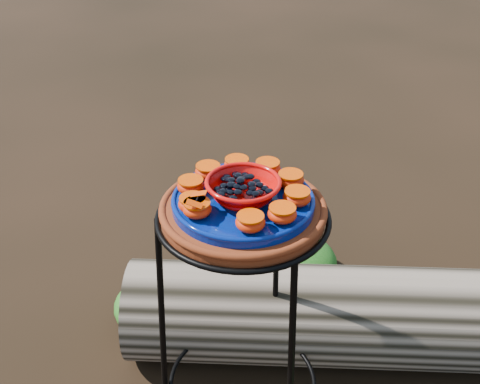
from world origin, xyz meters
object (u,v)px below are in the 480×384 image
at_px(cobalt_plate, 243,202).
at_px(red_bowl, 243,190).
at_px(terracotta_saucer, 243,212).
at_px(driftwood_log, 401,318).
at_px(plant_stand, 243,328).

relative_size(cobalt_plate, red_bowl, 2.00).
height_order(terracotta_saucer, driftwood_log, terracotta_saucer).
bearing_deg(driftwood_log, red_bowl, -127.08).
height_order(cobalt_plate, red_bowl, red_bowl).
xyz_separation_m(plant_stand, cobalt_plate, (0.00, 0.00, 0.39)).
distance_m(cobalt_plate, driftwood_log, 0.80).
bearing_deg(plant_stand, red_bowl, 0.00).
bearing_deg(cobalt_plate, red_bowl, 0.00).
xyz_separation_m(cobalt_plate, red_bowl, (0.00, 0.00, 0.03)).
distance_m(terracotta_saucer, cobalt_plate, 0.03).
bearing_deg(red_bowl, plant_stand, 0.00).
height_order(plant_stand, cobalt_plate, cobalt_plate).
relative_size(terracotta_saucer, cobalt_plate, 1.17).
bearing_deg(red_bowl, cobalt_plate, 0.00).
distance_m(plant_stand, terracotta_saucer, 0.37).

